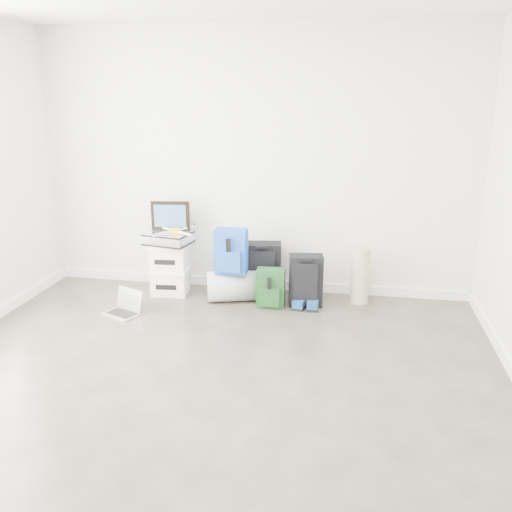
% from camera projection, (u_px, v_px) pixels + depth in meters
% --- Properties ---
extents(ground, '(5.00, 5.00, 0.00)m').
position_uv_depth(ground, '(188.00, 417.00, 3.57)').
color(ground, '#312B24').
rests_on(ground, ground).
extents(room_envelope, '(4.52, 5.02, 2.71)m').
position_uv_depth(room_envelope, '(178.00, 153.00, 3.08)').
color(room_envelope, silver).
rests_on(room_envelope, ground).
extents(boxes_stack, '(0.40, 0.34, 0.54)m').
position_uv_depth(boxes_stack, '(170.00, 269.00, 5.68)').
color(boxes_stack, white).
rests_on(boxes_stack, ground).
extents(briefcase, '(0.50, 0.40, 0.13)m').
position_uv_depth(briefcase, '(168.00, 238.00, 5.58)').
color(briefcase, '#B2B2B7').
rests_on(briefcase, boxes_stack).
extents(painting, '(0.40, 0.07, 0.30)m').
position_uv_depth(painting, '(170.00, 216.00, 5.61)').
color(painting, black).
rests_on(painting, briefcase).
extents(drone, '(0.46, 0.46, 0.05)m').
position_uv_depth(drone, '(175.00, 231.00, 5.52)').
color(drone, gold).
rests_on(drone, briefcase).
extents(duffel_bag, '(0.57, 0.43, 0.31)m').
position_uv_depth(duffel_bag, '(232.00, 286.00, 5.51)').
color(duffel_bag, '#92949A').
rests_on(duffel_bag, ground).
extents(blue_backpack, '(0.32, 0.24, 0.44)m').
position_uv_depth(blue_backpack, '(231.00, 252.00, 5.38)').
color(blue_backpack, '#1A42AF').
rests_on(blue_backpack, duffel_bag).
extents(large_suitcase, '(0.39, 0.28, 0.56)m').
position_uv_depth(large_suitcase, '(263.00, 269.00, 5.62)').
color(large_suitcase, black).
rests_on(large_suitcase, ground).
extents(green_backpack, '(0.28, 0.21, 0.39)m').
position_uv_depth(green_backpack, '(271.00, 289.00, 5.35)').
color(green_backpack, '#123316').
rests_on(green_backpack, ground).
extents(carry_on, '(0.35, 0.26, 0.52)m').
position_uv_depth(carry_on, '(306.00, 280.00, 5.37)').
color(carry_on, black).
rests_on(carry_on, ground).
extents(shoes, '(0.26, 0.30, 0.09)m').
position_uv_depth(shoes, '(307.00, 303.00, 5.38)').
color(shoes, black).
rests_on(shoes, ground).
extents(rolled_rug, '(0.19, 0.19, 0.57)m').
position_uv_depth(rolled_rug, '(360.00, 275.00, 5.44)').
color(rolled_rug, tan).
rests_on(rolled_rug, ground).
extents(laptop, '(0.39, 0.34, 0.23)m').
position_uv_depth(laptop, '(125.00, 308.00, 5.22)').
color(laptop, silver).
rests_on(laptop, ground).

